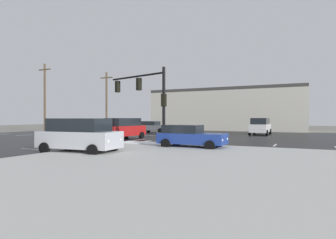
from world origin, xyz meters
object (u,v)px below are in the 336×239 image
Objects in this scene: fire_hydrant at (112,143)px; suv_red at (123,128)px; sedan_grey at (153,127)px; suv_silver at (79,135)px; sedan_blue at (190,136)px; suv_white at (260,126)px; utility_pole_distant at (107,101)px; traffic_signal_mast at (147,93)px; utility_pole_far at (45,97)px.

fire_hydrant is 0.16× the size of suv_red.
suv_silver is at bearing -68.87° from sedan_grey.
fire_hydrant is 0.17× the size of sedan_blue.
suv_red is at bearing 106.47° from suv_silver.
sedan_grey is at bearing 103.29° from suv_silver.
suv_white is 22.11m from utility_pole_distant.
suv_silver is at bearing -126.97° from fire_hydrant.
sedan_blue is at bearing 42.63° from suv_silver.
traffic_signal_mast is at bearing 74.23° from suv_silver.
fire_hydrant is 0.08× the size of utility_pole_far.
sedan_grey is 0.52× the size of utility_pole_distant.
utility_pole_distant is at bearing 39.24° from utility_pole_far.
traffic_signal_mast reaches higher than suv_white.
sedan_blue is at bearing -114.38° from suv_red.
suv_silver is (-4.78, -5.30, 0.24)m from sedan_blue.
utility_pole_far is (-22.83, 14.45, 4.55)m from fire_hydrant.
utility_pole_far is at bearing -154.41° from sedan_grey.
sedan_grey is 0.47× the size of utility_pole_far.
sedan_grey is at bearing 23.06° from utility_pole_far.
traffic_signal_mast is 18.69m from suv_white.
sedan_grey is at bearing 112.78° from fire_hydrant.
utility_pole_distant is at bearing 48.92° from suv_red.
utility_pole_far reaches higher than suv_silver.
suv_white is (14.15, 1.47, 0.24)m from sedan_grey.
suv_red is (-5.27, 8.66, 0.55)m from fire_hydrant.
suv_silver is 24.49m from suv_white.
suv_silver is at bearing -15.97° from suv_white.
utility_pole_distant is at bearing -84.53° from suv_white.
suv_silver is (-1.19, -1.57, 0.55)m from fire_hydrant.
sedan_grey is 14.22m from suv_white.
sedan_blue is 0.51× the size of utility_pole_distant.
traffic_signal_mast reaches higher than suv_red.
traffic_signal_mast is 1.25× the size of sedan_grey.
utility_pole_far reaches higher than suv_white.
fire_hydrant is 22.24m from sedan_grey.
sedan_blue is at bearing -51.44° from sedan_grey.
traffic_signal_mast is 1.27× the size of sedan_blue.
utility_pole_far is 8.60m from utility_pole_distant.
fire_hydrant is 0.16× the size of suv_silver.
suv_white is 0.55× the size of utility_pole_distant.
sedan_blue reaches higher than fire_hydrant.
traffic_signal_mast is 7.30m from suv_red.
suv_red reaches higher than sedan_blue.
suv_silver is 1.03× the size of suv_white.
utility_pole_distant is at bearing 119.66° from suv_silver.
sedan_grey is (-12.21, 16.78, 0.00)m from sedan_blue.
sedan_blue is at bearing -39.25° from utility_pole_distant.
traffic_signal_mast is 1.16× the size of suv_silver.
suv_white is at bearing -92.20° from traffic_signal_mast.
sedan_blue is 0.91× the size of suv_silver.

